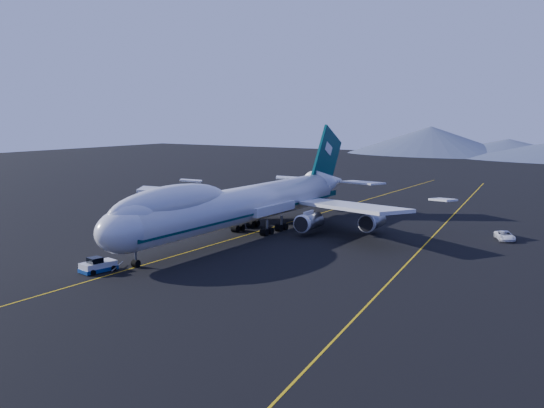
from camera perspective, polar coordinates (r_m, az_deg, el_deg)
The scene contains 6 objects.
ground at distance 108.73m, azimuth -2.76°, elevation -3.02°, with size 500.00×500.00×0.00m, color black.
taxiway_line_main at distance 108.73m, azimuth -2.76°, elevation -3.02°, with size 0.25×220.00×0.01m, color #CAA10B.
taxiway_line_side at distance 104.27m, azimuth 14.17°, elevation -3.77°, with size 0.25×200.00×0.01m, color #CAA10B.
boeing_747 at distance 107.75m, azimuth -2.77°, elevation 0.01°, with size 59.62×72.43×19.37m.
pushback_tug at distance 87.70m, azimuth -16.03°, elevation -5.70°, with size 3.50×5.30×2.15m.
service_van at distance 112.41m, azimuth 21.07°, elevation -2.80°, with size 2.59×5.63×1.56m, color white.
Camera 1 is at (61.50, -87.01, 21.67)m, focal length 40.00 mm.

